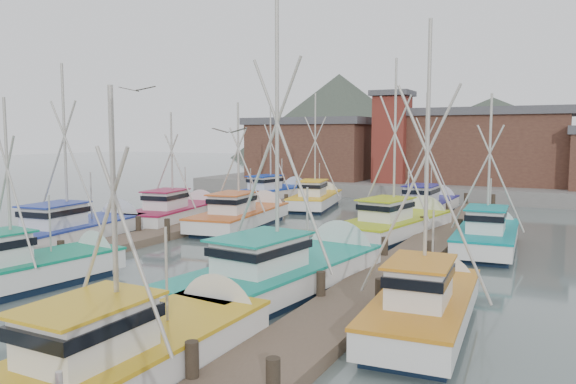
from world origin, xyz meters
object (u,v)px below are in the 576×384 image
at_px(boat_8, 244,216).
at_px(boat_12, 317,199).
at_px(lookout_tower, 392,136).
at_px(boat_1, 141,352).
at_px(boat_4, 30,270).

bearing_deg(boat_8, boat_12, 81.20).
relative_size(lookout_tower, boat_8, 0.85).
bearing_deg(boat_12, boat_8, -103.31).
height_order(boat_8, boat_12, boat_12).
xyz_separation_m(boat_1, boat_4, (-9.08, 4.25, 0.00)).
xyz_separation_m(boat_8, boat_12, (0.29, 10.44, 0.00)).
xyz_separation_m(lookout_tower, boat_12, (-2.49, -11.69, -4.87)).
bearing_deg(lookout_tower, boat_8, -97.15).
bearing_deg(boat_4, boat_8, 98.38).
bearing_deg(boat_8, boat_1, -72.09).
distance_m(boat_1, boat_4, 10.02).
distance_m(boat_1, boat_12, 31.58).
height_order(boat_4, boat_12, boat_12).
relative_size(boat_4, boat_8, 0.86).
xyz_separation_m(lookout_tower, boat_1, (6.52, -41.96, -4.88)).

